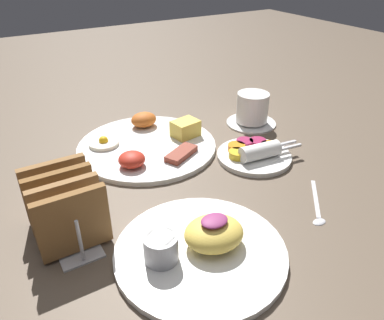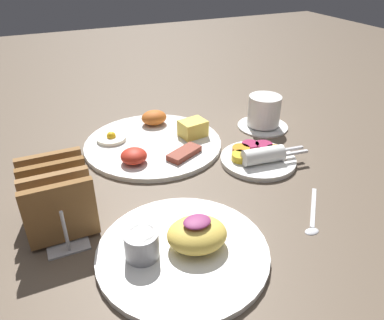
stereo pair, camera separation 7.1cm
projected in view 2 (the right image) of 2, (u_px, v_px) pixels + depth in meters
The scene contains 7 objects.
ground_plane at pixel (180, 194), 0.66m from camera, with size 3.00×3.00×0.00m, color brown.
plate_breakfast at pixel (154, 141), 0.82m from camera, with size 0.30×0.30×0.05m.
plate_condiments at pixel (258, 157), 0.75m from camera, with size 0.17×0.15×0.04m.
plate_foreground at pixel (182, 246), 0.53m from camera, with size 0.25×0.25×0.06m.
toast_rack at pixel (58, 198), 0.57m from camera, with size 0.10×0.15×0.10m.
coffee_cup at pixel (264, 113), 0.88m from camera, with size 0.12×0.12×0.08m.
teaspoon at pixel (313, 217), 0.60m from camera, with size 0.09×0.10×0.01m.
Camera 2 is at (-0.20, -0.50, 0.39)m, focal length 35.00 mm.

